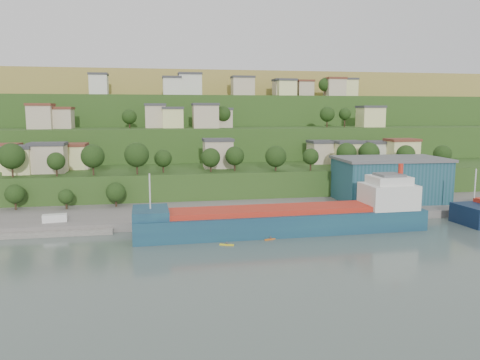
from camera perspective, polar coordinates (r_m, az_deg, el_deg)
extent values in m
plane|color=#44534C|center=(102.33, 4.21, -7.61)|extent=(500.00, 500.00, 0.00)
cube|color=slate|center=(134.12, 9.49, -3.87)|extent=(220.00, 26.00, 4.00)
cube|color=slate|center=(124.17, -24.17, -5.48)|extent=(40.00, 18.00, 2.40)
cube|color=#284719|center=(155.79, -0.97, -2.07)|extent=(260.00, 32.00, 20.00)
cube|color=#284719|center=(185.05, -2.49, -0.42)|extent=(280.00, 32.00, 44.00)
cube|color=#284719|center=(214.51, -3.60, 0.77)|extent=(300.00, 32.00, 70.00)
cube|color=olive|center=(287.66, -5.35, 2.67)|extent=(360.00, 120.00, 96.00)
cube|color=#F1EC9C|center=(161.65, -26.50, 2.36)|extent=(7.26, 7.50, 7.49)
cube|color=brown|center=(161.34, -26.60, 3.84)|extent=(7.86, 8.10, 0.90)
cube|color=#F1EC9C|center=(151.96, -25.30, 2.09)|extent=(7.47, 8.45, 7.39)
cube|color=#3F3F44|center=(151.62, -25.40, 3.65)|extent=(8.07, 9.05, 0.90)
cube|color=beige|center=(150.61, -22.31, 2.37)|extent=(9.90, 7.12, 8.17)
cube|color=#3F3F44|center=(150.26, -22.40, 4.09)|extent=(10.50, 7.72, 0.90)
cube|color=#F1EC9C|center=(159.01, -19.77, 2.61)|extent=(8.87, 8.73, 7.22)
cube|color=brown|center=(158.70, -19.84, 4.07)|extent=(9.47, 9.33, 0.90)
cube|color=beige|center=(159.10, -19.50, 2.49)|extent=(9.97, 8.40, 6.46)
cube|color=#3F3F44|center=(158.80, -19.57, 3.81)|extent=(10.57, 9.00, 0.90)
cube|color=beige|center=(151.92, -2.71, 3.12)|extent=(9.04, 7.34, 8.65)
cube|color=#3F3F44|center=(151.57, -2.72, 4.91)|extent=(9.64, 7.94, 0.90)
cube|color=beige|center=(168.18, 9.92, 3.25)|extent=(8.44, 8.36, 7.18)
cube|color=#3F3F44|center=(167.88, 9.95, 4.62)|extent=(9.04, 8.96, 0.90)
cube|color=#F1EC9C|center=(166.17, 12.96, 3.13)|extent=(8.88, 8.06, 7.32)
cube|color=#3F3F44|center=(165.86, 13.00, 4.54)|extent=(9.48, 8.66, 0.90)
cube|color=silver|center=(174.80, 16.30, 3.18)|extent=(9.31, 8.45, 6.86)
cube|color=#3F3F44|center=(174.52, 16.35, 4.45)|extent=(9.91, 9.05, 0.90)
cube|color=#F1EC9C|center=(172.70, 19.10, 3.18)|extent=(9.88, 7.71, 7.97)
cube|color=brown|center=(172.40, 19.17, 4.65)|extent=(10.48, 8.31, 0.90)
cube|color=beige|center=(182.63, -23.09, 7.03)|extent=(8.22, 8.18, 8.16)
cube|color=brown|center=(182.64, -23.17, 8.45)|extent=(8.82, 8.78, 0.90)
cube|color=beige|center=(184.39, -21.00, 6.96)|extent=(8.38, 8.40, 6.97)
cube|color=brown|center=(184.38, -21.07, 8.18)|extent=(8.98, 9.00, 0.90)
cube|color=beige|center=(183.45, -10.27, 7.58)|extent=(7.54, 8.96, 8.31)
cube|color=#3F3F44|center=(183.47, -10.31, 9.02)|extent=(8.14, 9.56, 0.90)
cube|color=#F1EC9C|center=(180.62, -8.20, 7.42)|extent=(7.62, 7.68, 7.06)
cube|color=#3F3F44|center=(180.61, -8.23, 8.69)|extent=(8.22, 8.28, 0.90)
cube|color=beige|center=(177.76, -4.24, 7.69)|extent=(9.28, 7.84, 8.41)
cube|color=#3F3F44|center=(177.78, -4.26, 9.19)|extent=(9.88, 8.44, 0.90)
cube|color=beige|center=(183.30, -2.20, 7.46)|extent=(7.07, 7.94, 6.74)
cube|color=#3F3F44|center=(183.29, -2.21, 8.66)|extent=(7.67, 8.54, 0.90)
cube|color=#F1EC9C|center=(197.13, 15.61, 7.35)|extent=(9.11, 8.28, 7.64)
cube|color=#3F3F44|center=(197.13, 15.66, 8.59)|extent=(9.71, 8.88, 0.90)
cube|color=silver|center=(212.68, -16.83, 10.98)|extent=(7.44, 7.56, 8.53)
cube|color=#3F3F44|center=(212.98, -16.88, 12.24)|extent=(8.04, 8.16, 0.90)
cube|color=silver|center=(206.17, -8.31, 11.15)|extent=(7.47, 7.95, 7.19)
cube|color=#3F3F44|center=(206.41, -8.33, 12.27)|extent=(8.07, 8.55, 0.90)
cube|color=silver|center=(208.65, -6.11, 11.40)|extent=(9.67, 7.60, 8.96)
cube|color=#3F3F44|center=(208.98, -6.13, 12.75)|extent=(10.27, 8.20, 0.90)
cube|color=beige|center=(216.58, 0.33, 11.23)|extent=(9.76, 7.44, 8.23)
cube|color=#3F3F44|center=(216.86, 0.33, 12.43)|extent=(10.36, 8.04, 0.90)
cube|color=#F1EC9C|center=(215.66, 5.59, 11.00)|extent=(8.21, 8.37, 6.71)
cube|color=#3F3F44|center=(215.88, 5.60, 12.01)|extent=(8.81, 8.97, 0.90)
cube|color=beige|center=(219.43, 5.38, 11.01)|extent=(9.27, 8.06, 7.13)
cube|color=#3F3F44|center=(219.66, 5.39, 12.06)|extent=(9.87, 8.66, 0.90)
cube|color=beige|center=(223.89, 7.80, 10.88)|extent=(7.18, 8.27, 6.83)
cube|color=brown|center=(224.10, 7.82, 11.87)|extent=(7.78, 8.87, 0.90)
cube|color=beige|center=(221.34, 11.47, 10.93)|extent=(8.25, 7.54, 7.67)
cube|color=brown|center=(221.59, 11.50, 12.04)|extent=(8.85, 8.14, 0.90)
cube|color=#F1EC9C|center=(235.52, 12.78, 10.79)|extent=(9.52, 7.47, 8.24)
cube|color=#3F3F44|center=(235.78, 12.81, 11.90)|extent=(10.12, 8.07, 0.90)
cylinder|color=#382619|center=(144.33, -26.00, 1.08)|extent=(0.50, 0.50, 3.96)
sphere|color=black|center=(143.95, -26.09, 2.64)|extent=(7.17, 7.17, 7.17)
cylinder|color=#382619|center=(141.54, -21.45, 1.01)|extent=(0.50, 0.50, 2.96)
sphere|color=black|center=(141.24, -21.51, 2.16)|extent=(4.99, 4.99, 4.99)
cylinder|color=#382619|center=(140.37, -17.45, 1.30)|extent=(0.50, 0.50, 3.68)
sphere|color=black|center=(139.99, -17.52, 2.79)|extent=(6.66, 6.66, 6.66)
cylinder|color=#382619|center=(139.24, -12.43, 1.45)|extent=(0.50, 0.50, 3.78)
sphere|color=black|center=(138.84, -12.48, 3.03)|extent=(7.09, 7.09, 7.09)
cylinder|color=#382619|center=(142.03, -9.34, 1.48)|extent=(0.50, 0.50, 2.85)
sphere|color=black|center=(141.73, -9.36, 2.63)|extent=(5.22, 5.22, 5.22)
cylinder|color=#382619|center=(141.80, -3.58, 1.55)|extent=(0.50, 0.50, 2.77)
sphere|color=black|center=(141.48, -3.59, 2.74)|extent=(5.81, 5.81, 5.81)
cylinder|color=#382619|center=(144.11, -0.65, 1.72)|extent=(0.50, 0.50, 3.03)
sphere|color=black|center=(143.78, -0.65, 2.96)|extent=(5.88, 5.88, 5.88)
cylinder|color=#382619|center=(144.23, 4.38, 1.64)|extent=(0.50, 0.50, 2.72)
sphere|color=black|center=(143.90, 4.39, 2.89)|extent=(6.54, 6.54, 6.54)
cylinder|color=#382619|center=(146.41, 8.60, 1.73)|extent=(0.50, 0.50, 3.03)
sphere|color=black|center=(146.11, 8.63, 2.85)|extent=(4.98, 4.98, 4.98)
cylinder|color=#382619|center=(154.17, 12.81, 1.99)|extent=(0.50, 0.50, 3.25)
sphere|color=black|center=(153.85, 12.85, 3.25)|extent=(6.48, 6.48, 6.48)
cylinder|color=#382619|center=(157.26, 15.40, 1.97)|extent=(0.50, 0.50, 3.01)
sphere|color=black|center=(156.94, 15.45, 3.20)|extent=(6.87, 6.87, 6.87)
cylinder|color=#382619|center=(159.70, 19.50, 1.87)|extent=(0.50, 0.50, 2.94)
sphere|color=black|center=(159.41, 19.55, 2.98)|extent=(5.92, 5.92, 5.92)
cylinder|color=#382619|center=(167.07, 23.39, 1.90)|extent=(0.50, 0.50, 2.75)
sphere|color=black|center=(166.80, 23.44, 2.92)|extent=(5.87, 5.87, 5.87)
cylinder|color=#382619|center=(191.77, 12.64, 6.88)|extent=(0.50, 0.50, 3.90)
sphere|color=black|center=(191.73, 12.67, 7.86)|extent=(4.78, 4.78, 4.78)
cylinder|color=#382619|center=(181.05, -13.32, 6.60)|extent=(0.50, 0.50, 2.73)
sphere|color=black|center=(181.00, -13.35, 7.51)|extent=(5.48, 5.48, 5.48)
cylinder|color=#382619|center=(190.54, -21.09, 6.46)|extent=(0.50, 0.50, 3.48)
sphere|color=black|center=(190.50, -21.13, 7.35)|extent=(4.50, 4.50, 4.50)
cylinder|color=#382619|center=(220.22, 10.30, 10.46)|extent=(0.50, 0.50, 3.70)
sphere|color=black|center=(220.39, 10.33, 11.37)|extent=(6.01, 6.01, 6.01)
cylinder|color=#382619|center=(179.74, -2.06, 6.97)|extent=(0.50, 0.50, 3.74)
sphere|color=black|center=(179.69, -2.06, 8.07)|extent=(5.78, 5.78, 5.78)
cylinder|color=#382619|center=(188.76, 10.56, 6.86)|extent=(0.50, 0.50, 3.52)
sphere|color=black|center=(188.71, 10.59, 7.89)|extent=(5.89, 5.89, 5.89)
cylinder|color=#382619|center=(225.56, 4.78, 10.50)|extent=(0.50, 0.50, 3.67)
sphere|color=black|center=(225.72, 4.79, 11.36)|extent=(5.64, 5.64, 5.64)
cube|color=#142F4B|center=(110.49, 5.22, -5.64)|extent=(68.71, 12.11, 6.85)
cube|color=red|center=(109.09, 4.25, -3.64)|extent=(51.06, 9.80, 1.17)
cube|color=#142F4B|center=(105.59, -10.86, -3.95)|extent=(8.04, 10.92, 1.96)
cube|color=silver|center=(118.94, 17.62, -1.86)|extent=(11.93, 10.02, 5.87)
cube|color=silver|center=(118.34, 17.71, 0.00)|extent=(8.96, 8.00, 1.96)
cube|color=#595B5E|center=(118.17, 17.73, 0.61)|extent=(5.99, 5.99, 0.59)
cylinder|color=red|center=(119.44, 19.00, 1.20)|extent=(1.20, 1.20, 2.94)
cylinder|color=silver|center=(104.68, -10.93, -1.34)|extent=(0.36, 0.36, 7.83)
cube|color=silver|center=(106.07, -9.24, -5.05)|extent=(13.92, 11.33, 0.24)
cylinder|color=silver|center=(131.77, 26.75, -0.38)|extent=(0.36, 0.36, 7.49)
cube|color=#1C4B54|center=(144.74, 17.76, -0.05)|extent=(30.70, 19.20, 12.00)
cube|color=#595B5E|center=(144.00, 17.87, 2.47)|extent=(31.74, 20.24, 0.80)
cube|color=white|center=(120.51, -21.65, -4.52)|extent=(5.81, 3.09, 2.58)
cube|color=silver|center=(118.69, -17.75, -4.97)|extent=(4.02, 2.36, 0.76)
cube|color=orange|center=(104.55, 3.75, -7.20)|extent=(2.88, 1.43, 0.22)
sphere|color=#3F3F44|center=(104.45, 3.75, -7.01)|extent=(0.50, 0.50, 0.50)
cube|color=yellow|center=(100.11, -1.63, -7.88)|extent=(3.06, 1.64, 0.23)
sphere|color=#3F3F44|center=(100.00, -1.63, -7.67)|extent=(0.54, 0.54, 0.54)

